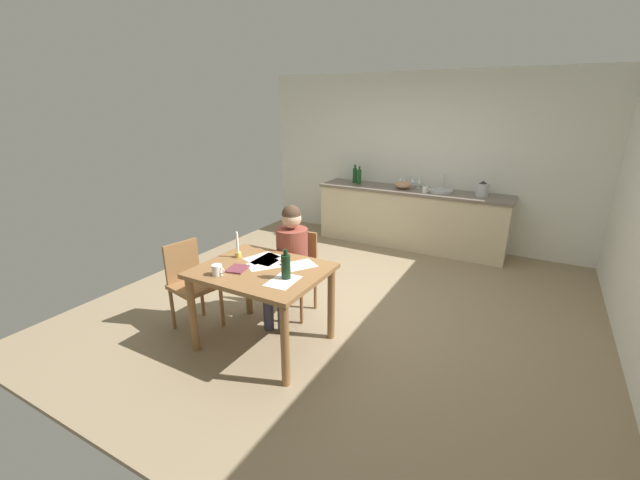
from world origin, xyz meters
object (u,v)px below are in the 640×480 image
at_px(candlestick, 238,250).
at_px(wine_glass_near_sink, 419,181).
at_px(book_magazine, 237,269).
at_px(sink_unit, 441,191).
at_px(person_seated, 289,256).
at_px(coffee_mug, 217,270).
at_px(chair_at_table, 296,269).
at_px(stovetop_kettle, 482,189).
at_px(wine_glass_back_left, 405,180).
at_px(wine_bottle_on_table, 286,266).
at_px(teacup_on_counter, 425,190).
at_px(wine_glass_back_right, 401,179).
at_px(bottle_oil, 355,175).
at_px(mixing_bowl, 403,185).
at_px(bottle_vinegar, 359,177).
at_px(dining_table, 262,281).
at_px(wine_glass_by_kettle, 413,180).
at_px(chair_side_empty, 191,282).

height_order(candlestick, wine_glass_near_sink, wine_glass_near_sink).
height_order(book_magazine, sink_unit, sink_unit).
xyz_separation_m(person_seated, coffee_mug, (-0.18, -0.83, 0.13)).
xyz_separation_m(chair_at_table, stovetop_kettle, (1.42, 2.65, 0.51)).
xyz_separation_m(wine_glass_near_sink, wine_glass_back_left, (-0.23, 0.00, 0.00)).
distance_m(wine_bottle_on_table, teacup_on_counter, 3.27).
xyz_separation_m(person_seated, wine_glass_back_left, (0.24, 2.95, 0.33)).
bearing_deg(wine_glass_back_right, teacup_on_counter, -32.33).
bearing_deg(coffee_mug, bottle_oil, 96.25).
xyz_separation_m(wine_glass_near_sink, teacup_on_counter, (0.18, -0.30, -0.06)).
bearing_deg(mixing_bowl, bottle_vinegar, 179.30).
bearing_deg(wine_glass_back_left, book_magazine, -95.41).
xyz_separation_m(bottle_oil, mixing_bowl, (0.85, -0.10, -0.07)).
bearing_deg(dining_table, person_seated, 97.03).
distance_m(bottle_oil, wine_glass_near_sink, 1.05).
bearing_deg(candlestick, stovetop_kettle, 62.17).
xyz_separation_m(sink_unit, bottle_oil, (-1.42, 0.08, 0.10)).
distance_m(mixing_bowl, wine_glass_back_right, 0.20).
distance_m(book_magazine, teacup_on_counter, 3.40).
bearing_deg(wine_glass_by_kettle, wine_glass_back_right, 180.00).
relative_size(dining_table, wine_glass_back_left, 7.18).
height_order(coffee_mug, candlestick, candlestick).
height_order(wine_bottle_on_table, stovetop_kettle, stovetop_kettle).
xyz_separation_m(wine_bottle_on_table, wine_glass_by_kettle, (-0.00, 3.56, 0.14)).
bearing_deg(candlestick, coffee_mug, -73.92).
height_order(chair_at_table, book_magazine, chair_at_table).
height_order(mixing_bowl, wine_glass_near_sink, wine_glass_near_sink).
bearing_deg(chair_side_empty, wine_glass_back_right, 75.56).
bearing_deg(wine_glass_back_left, sink_unit, -13.62).
relative_size(candlestick, wine_glass_back_right, 1.62).
bearing_deg(mixing_bowl, chair_side_empty, -106.63).
distance_m(wine_bottle_on_table, wine_glass_back_left, 3.56).
xyz_separation_m(wine_bottle_on_table, stovetop_kettle, (1.04, 3.41, 0.13)).
height_order(wine_bottle_on_table, sink_unit, sink_unit).
distance_m(sink_unit, bottle_vinegar, 1.31).
relative_size(person_seated, chair_side_empty, 1.38).
distance_m(bottle_oil, mixing_bowl, 0.86).
xyz_separation_m(chair_side_empty, book_magazine, (0.64, -0.04, 0.28)).
bearing_deg(bottle_oil, chair_at_table, -78.21).
relative_size(chair_side_empty, coffee_mug, 6.99).
height_order(wine_glass_by_kettle, teacup_on_counter, wine_glass_by_kettle).
bearing_deg(bottle_oil, wine_glass_by_kettle, 4.18).
relative_size(book_magazine, teacup_on_counter, 1.70).
bearing_deg(book_magazine, chair_at_table, 70.55).
distance_m(candlestick, teacup_on_counter, 3.22).
xyz_separation_m(person_seated, chair_side_empty, (-0.75, -0.62, -0.19)).
height_order(dining_table, sink_unit, sink_unit).
distance_m(stovetop_kettle, teacup_on_counter, 0.78).
distance_m(stovetop_kettle, wine_glass_near_sink, 0.95).
relative_size(wine_bottle_on_table, stovetop_kettle, 1.16).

